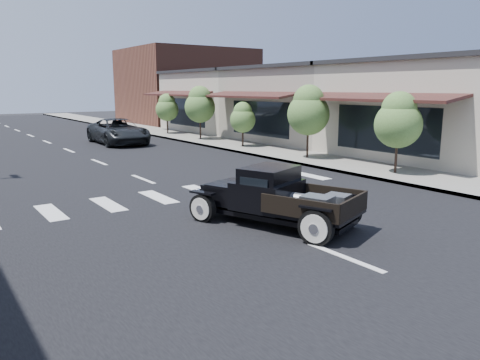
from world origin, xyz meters
TOP-DOWN VIEW (x-y plane):
  - ground at (0.00, 0.00)m, footprint 120.00×120.00m
  - road at (0.00, 15.00)m, footprint 14.00×80.00m
  - road_markings at (0.00, 10.00)m, footprint 12.00×60.00m
  - sidewalk_right at (8.50, 15.00)m, footprint 3.00×80.00m
  - storefront_near at (15.00, 4.00)m, footprint 10.00×9.00m
  - storefront_mid at (15.00, 13.00)m, footprint 10.00×9.00m
  - storefront_far at (15.00, 22.00)m, footprint 10.00×9.00m
  - far_building_right at (15.50, 32.00)m, footprint 11.00×10.00m
  - small_tree_a at (8.30, 2.07)m, footprint 1.79×1.79m
  - small_tree_b at (8.30, 7.02)m, footprint 1.95×1.95m
  - small_tree_c at (8.30, 12.31)m, footprint 1.43×1.43m
  - small_tree_d at (8.30, 17.04)m, footprint 1.94×1.94m
  - small_tree_e at (8.30, 21.76)m, footprint 1.64×1.64m
  - hotrod_pickup at (0.31, -0.42)m, footprint 3.41×4.75m
  - second_car at (3.38, 18.49)m, footprint 2.71×5.58m

SIDE VIEW (x-z plane):
  - ground at x=0.00m, z-range 0.00..0.00m
  - road_markings at x=0.00m, z-range -0.03..0.03m
  - road at x=0.00m, z-range 0.00..0.02m
  - sidewalk_right at x=8.50m, z-range 0.00..0.15m
  - hotrod_pickup at x=0.31m, z-range 0.00..1.50m
  - second_car at x=3.38m, z-range 0.00..1.53m
  - small_tree_c at x=8.30m, z-range 0.15..2.53m
  - small_tree_e at x=8.30m, z-range 0.15..2.88m
  - small_tree_a at x=8.30m, z-range 0.15..3.14m
  - small_tree_d at x=8.30m, z-range 0.15..3.39m
  - small_tree_b at x=8.30m, z-range 0.15..3.40m
  - storefront_near at x=15.00m, z-range 0.00..4.50m
  - storefront_mid at x=15.00m, z-range 0.00..4.50m
  - storefront_far at x=15.00m, z-range 0.00..4.50m
  - far_building_right at x=15.50m, z-range 0.00..7.00m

